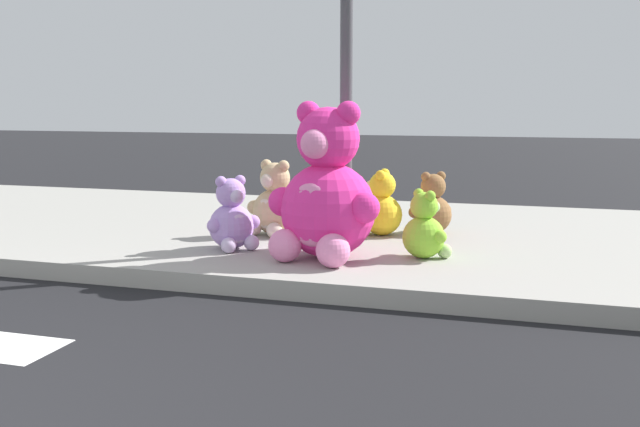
{
  "coord_description": "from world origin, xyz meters",
  "views": [
    {
      "loc": [
        2.61,
        -1.63,
        1.4
      ],
      "look_at": [
        1.01,
        3.6,
        0.55
      ],
      "focal_mm": 39.75,
      "sensor_mm": 36.0,
      "label": 1
    }
  ],
  "objects": [
    {
      "name": "plush_lime",
      "position": [
        1.77,
        4.05,
        0.38
      ],
      "size": [
        0.4,
        0.4,
        0.57
      ],
      "color": "#8CD133",
      "rests_on": "sidewalk"
    },
    {
      "name": "sidewalk",
      "position": [
        0.0,
        5.2,
        0.07
      ],
      "size": [
        28.0,
        4.4,
        0.15
      ],
      "primitive_type": "cube",
      "color": "#9E9B93",
      "rests_on": "ground_plane"
    },
    {
      "name": "plush_yellow",
      "position": [
        1.2,
        4.95,
        0.4
      ],
      "size": [
        0.43,
        0.49,
        0.63
      ],
      "color": "yellow",
      "rests_on": "sidewalk"
    },
    {
      "name": "sign_pole",
      "position": [
        1.0,
        4.4,
        1.85
      ],
      "size": [
        0.56,
        0.11,
        3.2
      ],
      "color": "#4C4C51",
      "rests_on": "sidewalk"
    },
    {
      "name": "plush_pink_large",
      "position": [
        0.99,
        3.81,
        0.66
      ],
      "size": [
        0.97,
        0.89,
        1.27
      ],
      "color": "#F22D93",
      "rests_on": "sidewalk"
    },
    {
      "name": "plush_brown",
      "position": [
        1.66,
        5.19,
        0.39
      ],
      "size": [
        0.43,
        0.43,
        0.61
      ],
      "color": "olive",
      "rests_on": "sidewalk"
    },
    {
      "name": "plush_tan",
      "position": [
        0.21,
        4.67,
        0.44
      ],
      "size": [
        0.54,
        0.51,
        0.72
      ],
      "color": "tan",
      "rests_on": "sidewalk"
    },
    {
      "name": "plush_lavender",
      "position": [
        0.11,
        3.92,
        0.41
      ],
      "size": [
        0.46,
        0.45,
        0.64
      ],
      "color": "#B28CD8",
      "rests_on": "sidewalk"
    }
  ]
}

